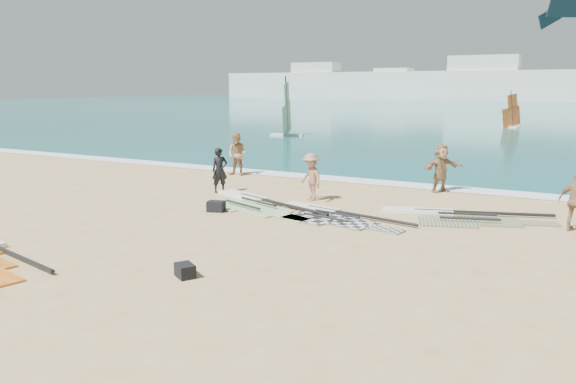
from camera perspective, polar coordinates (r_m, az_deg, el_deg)
The scene contains 15 objects.
ground at distance 13.65m, azimuth -5.08°, elevation -7.21°, with size 300.00×300.00×0.00m, color tan.
sea at distance 143.04m, azimuth 25.82°, elevation 8.06°, with size 300.00×240.00×0.06m, color #0C5958.
surf_line at distance 24.56m, azimuth 10.94°, elevation 0.73°, with size 300.00×1.20×0.04m, color white.
far_town at distance 162.42m, azimuth 20.68°, elevation 10.23°, with size 160.00×8.00×12.00m.
rig_grey at distance 18.37m, azimuth 4.02°, elevation -2.32°, with size 5.05×2.48×0.20m.
rig_green at distance 20.27m, azimuth -3.68°, elevation -1.07°, with size 5.50×3.35×0.20m.
rig_orange at distance 18.90m, azimuth 16.36°, elevation -2.36°, with size 5.56×3.10×0.20m.
gear_bag_near at distance 19.13m, azimuth -7.31°, elevation -1.45°, with size 0.57×0.41×0.36m, color black.
gear_bag_far at distance 12.81m, azimuth -10.42°, elevation -7.86°, with size 0.50×0.35×0.30m, color black.
person_wetsuit at distance 22.43m, azimuth -6.96°, elevation 2.21°, with size 0.65×0.43×1.78m, color black.
beachgoer_left at distance 26.53m, azimuth -5.18°, elevation 3.83°, with size 0.98×0.76×2.02m, color #A77E53.
beachgoer_mid at distance 20.71m, azimuth 2.34°, elevation 1.54°, with size 1.14×0.65×1.76m, color #9E7154.
beachgoer_right at distance 23.11m, azimuth 15.28°, elevation 2.37°, with size 1.80×0.57×1.95m, color #9F7A54.
windsurfer_left at distance 47.24m, azimuth -0.13°, elevation 7.41°, with size 2.85×3.24×5.00m.
windsurfer_centre at distance 60.76m, azimuth 21.74°, elevation 7.15°, with size 1.99×2.03×3.76m.
Camera 1 is at (7.21, -10.80, 4.21)m, focal length 35.00 mm.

